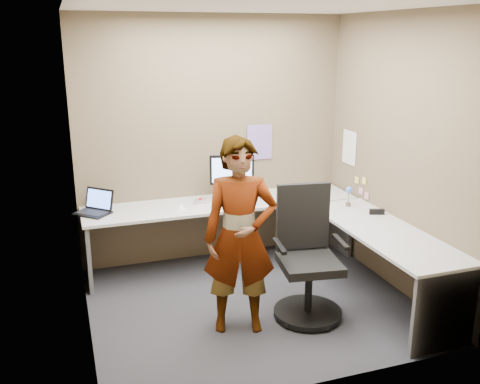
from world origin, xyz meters
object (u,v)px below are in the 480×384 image
object	(u,v)px
desk	(280,228)
monitor	(232,172)
office_chair	(307,265)
person	(240,237)

from	to	relation	value
desk	monitor	distance (m)	0.82
desk	office_chair	distance (m)	0.72
person	monitor	bearing A→B (deg)	89.83
monitor	office_chair	size ratio (longest dim) A/B	0.40
office_chair	desk	bearing A→B (deg)	95.80
desk	person	bearing A→B (deg)	-132.58
monitor	person	world-z (taller)	person
desk	office_chair	world-z (taller)	office_chair
office_chair	person	bearing A→B (deg)	-168.52
person	office_chair	bearing A→B (deg)	17.99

